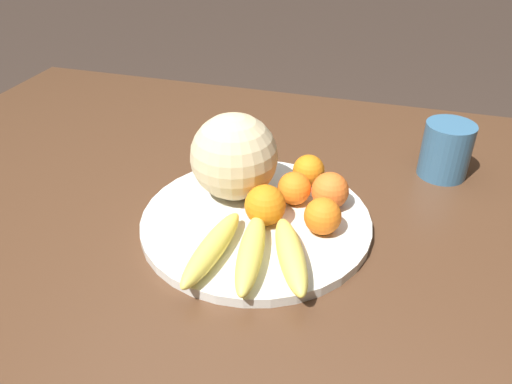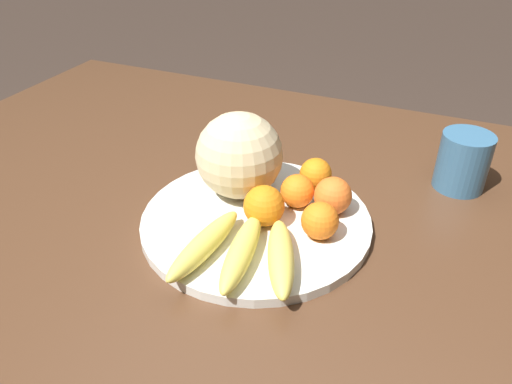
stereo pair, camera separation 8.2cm
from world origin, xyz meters
name	(u,v)px [view 2 (the right image)]	position (x,y,z in m)	size (l,w,h in m)	color
kitchen_table	(228,241)	(0.00, 0.00, 0.66)	(1.52, 1.13, 0.75)	#4C301E
fruit_bowl	(256,220)	(-0.07, 0.03, 0.76)	(0.39, 0.39, 0.02)	silver
melon	(239,155)	(-0.01, -0.03, 0.84)	(0.15, 0.15, 0.15)	beige
banana_bunch	(243,250)	(-0.10, 0.14, 0.78)	(0.19, 0.20, 0.04)	brown
orange_front_left	(316,174)	(-0.14, -0.10, 0.79)	(0.06, 0.06, 0.06)	orange
orange_front_right	(333,196)	(-0.18, -0.03, 0.80)	(0.06, 0.06, 0.06)	orange
orange_mid_center	(264,206)	(-0.09, 0.04, 0.80)	(0.07, 0.07, 0.07)	orange
orange_back_left	(297,191)	(-0.12, -0.03, 0.79)	(0.06, 0.06, 0.06)	orange
orange_back_right	(320,221)	(-0.19, 0.04, 0.79)	(0.06, 0.06, 0.06)	orange
produce_tag	(306,193)	(-0.13, -0.07, 0.77)	(0.09, 0.03, 0.00)	white
ceramic_mug	(463,161)	(-0.38, -0.24, 0.80)	(0.09, 0.14, 0.11)	#386689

